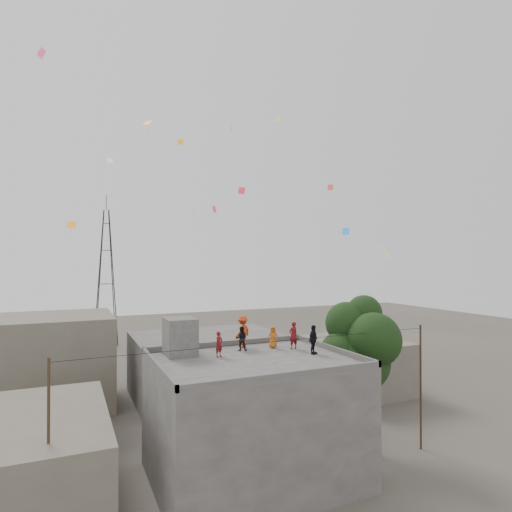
# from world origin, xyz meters

# --- Properties ---
(ground) EXTENTS (140.00, 140.00, 0.00)m
(ground) POSITION_xyz_m (0.00, 0.00, 0.00)
(ground) COLOR #443F38
(ground) RESTS_ON ground
(main_building) EXTENTS (10.00, 8.00, 6.10)m
(main_building) POSITION_xyz_m (0.00, 0.00, 3.05)
(main_building) COLOR #4C4947
(main_building) RESTS_ON ground
(parapet) EXTENTS (10.00, 8.00, 0.30)m
(parapet) POSITION_xyz_m (0.00, 0.00, 6.25)
(parapet) COLOR #4C4947
(parapet) RESTS_ON main_building
(stair_head_box) EXTENTS (1.60, 1.80, 2.00)m
(stair_head_box) POSITION_xyz_m (-3.20, 2.60, 7.10)
(stair_head_box) COLOR #4C4947
(stair_head_box) RESTS_ON main_building
(neighbor_west) EXTENTS (8.00, 10.00, 4.00)m
(neighbor_west) POSITION_xyz_m (-11.00, 2.00, 2.00)
(neighbor_west) COLOR #605A4C
(neighbor_west) RESTS_ON ground
(neighbor_north) EXTENTS (12.00, 9.00, 5.00)m
(neighbor_north) POSITION_xyz_m (2.00, 14.00, 2.50)
(neighbor_north) COLOR #4C4947
(neighbor_north) RESTS_ON ground
(neighbor_northwest) EXTENTS (9.00, 8.00, 7.00)m
(neighbor_northwest) POSITION_xyz_m (-10.00, 16.00, 3.50)
(neighbor_northwest) COLOR #605A4C
(neighbor_northwest) RESTS_ON ground
(neighbor_east) EXTENTS (7.00, 8.00, 4.40)m
(neighbor_east) POSITION_xyz_m (14.00, 10.00, 2.20)
(neighbor_east) COLOR #605A4C
(neighbor_east) RESTS_ON ground
(tree) EXTENTS (4.90, 4.60, 9.10)m
(tree) POSITION_xyz_m (7.37, 0.60, 6.10)
(tree) COLOR black
(tree) RESTS_ON ground
(utility_line) EXTENTS (20.12, 0.62, 7.40)m
(utility_line) POSITION_xyz_m (0.50, -1.25, 3.83)
(utility_line) COLOR black
(utility_line) RESTS_ON ground
(transmission_tower) EXTENTS (2.97, 2.97, 20.01)m
(transmission_tower) POSITION_xyz_m (-4.00, 40.00, 9.07)
(transmission_tower) COLOR black
(transmission_tower) RESTS_ON ground
(person_red_adult) EXTENTS (0.63, 0.47, 1.58)m
(person_red_adult) POSITION_xyz_m (3.21, 1.49, 6.89)
(person_red_adult) COLOR maroon
(person_red_adult) RESTS_ON main_building
(person_orange_child) EXTENTS (0.73, 0.62, 1.27)m
(person_orange_child) POSITION_xyz_m (2.25, 2.22, 6.73)
(person_orange_child) COLOR #BA6015
(person_orange_child) RESTS_ON main_building
(person_dark_child) EXTENTS (0.82, 0.75, 1.38)m
(person_dark_child) POSITION_xyz_m (0.27, 2.28, 6.79)
(person_dark_child) COLOR black
(person_dark_child) RESTS_ON main_building
(person_dark_adult) EXTENTS (0.99, 0.84, 1.59)m
(person_dark_adult) POSITION_xyz_m (3.55, -0.16, 6.89)
(person_dark_adult) COLOR black
(person_dark_adult) RESTS_ON main_building
(person_orange_adult) EXTENTS (1.41, 1.26, 1.89)m
(person_orange_adult) POSITION_xyz_m (0.63, 2.98, 7.05)
(person_orange_adult) COLOR #C04015
(person_orange_adult) RESTS_ON main_building
(person_red_child) EXTENTS (0.59, 0.52, 1.35)m
(person_red_child) POSITION_xyz_m (-1.41, 1.29, 6.77)
(person_red_child) COLOR maroon
(person_red_child) RESTS_ON main_building
(kites) EXTENTS (20.15, 16.17, 11.66)m
(kites) POSITION_xyz_m (0.87, 6.15, 16.62)
(kites) COLOR orange
(kites) RESTS_ON ground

